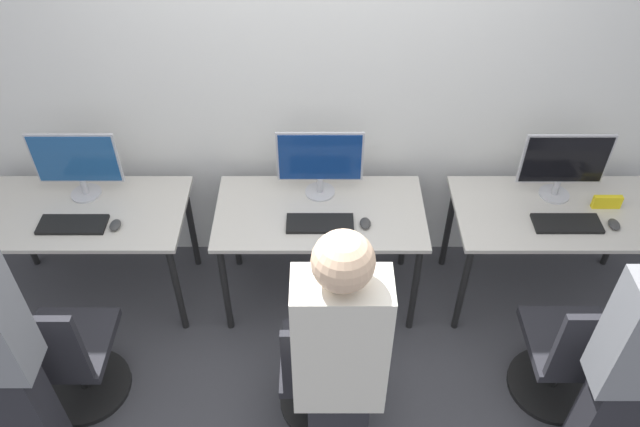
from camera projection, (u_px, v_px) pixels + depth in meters
name	position (u px, v px, depth m)	size (l,w,h in m)	color
ground_plane	(320.00, 333.00, 3.74)	(20.00, 20.00, 0.00)	#3D3D42
wall_back	(320.00, 60.00, 3.35)	(12.00, 0.05, 2.80)	silver
desk_left	(83.00, 222.00, 3.55)	(1.18, 0.62, 0.70)	#BCB7AD
monitor_left	(76.00, 163.00, 3.45)	(0.48, 0.17, 0.42)	#B2B2B7
keyboard_left	(72.00, 225.00, 3.40)	(0.37, 0.15, 0.02)	black
mouse_left	(115.00, 225.00, 3.39)	(0.06, 0.09, 0.03)	#333333
office_chair_left	(68.00, 360.00, 3.18)	(0.48, 0.48, 0.87)	black
desk_center	(320.00, 221.00, 3.55)	(1.18, 0.62, 0.70)	#BCB7AD
monitor_center	(320.00, 161.00, 3.46)	(0.48, 0.17, 0.42)	#B2B2B7
keyboard_center	(320.00, 223.00, 3.41)	(0.37, 0.15, 0.02)	black
mouse_center	(365.00, 223.00, 3.40)	(0.06, 0.09, 0.03)	#333333
office_chair_center	(325.00, 373.00, 3.12)	(0.48, 0.48, 0.87)	black
person_center	(340.00, 372.00, 2.48)	(0.36, 0.22, 1.65)	#232328
desk_right	(557.00, 221.00, 3.55)	(1.18, 0.62, 0.70)	#BCB7AD
monitor_right	(564.00, 163.00, 3.45)	(0.48, 0.17, 0.42)	#B2B2B7
keyboard_right	(567.00, 223.00, 3.41)	(0.37, 0.15, 0.02)	black
mouse_right	(614.00, 224.00, 3.39)	(0.06, 0.09, 0.03)	#333333
office_chair_right	(570.00, 358.00, 3.19)	(0.48, 0.48, 0.87)	black
person_right	(638.00, 364.00, 2.60)	(0.36, 0.20, 1.53)	#232328
placard_right	(607.00, 202.00, 3.50)	(0.16, 0.03, 0.08)	yellow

